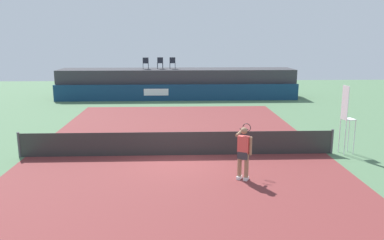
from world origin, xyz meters
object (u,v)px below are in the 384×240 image
(spectator_chair_center, at_px, (173,62))
(net_post_far, at_px, (332,141))
(net_post_near, at_px, (19,145))
(spectator_chair_far_left, at_px, (146,63))
(spectator_chair_left, at_px, (160,62))
(umpire_chair, at_px, (346,115))
(tennis_player, at_px, (244,151))
(tennis_ball, at_px, (59,150))

(spectator_chair_center, relative_size, net_post_far, 0.89)
(net_post_near, bearing_deg, spectator_chair_far_left, 75.88)
(spectator_chair_far_left, height_order, net_post_far, spectator_chair_far_left)
(spectator_chair_center, height_order, net_post_far, spectator_chair_center)
(net_post_far, bearing_deg, spectator_chair_center, 113.16)
(spectator_chair_left, height_order, umpire_chair, spectator_chair_left)
(umpire_chair, xyz_separation_m, net_post_near, (-12.89, 0.02, -1.09))
(net_post_far, bearing_deg, net_post_near, 180.00)
(spectator_chair_left, distance_m, tennis_player, 18.48)
(tennis_ball, bearing_deg, net_post_near, -147.92)
(spectator_chair_far_left, relative_size, net_post_far, 0.89)
(spectator_chair_center, height_order, tennis_player, spectator_chair_center)
(tennis_player, bearing_deg, spectator_chair_left, 100.77)
(spectator_chair_far_left, bearing_deg, net_post_far, -60.39)
(spectator_chair_center, bearing_deg, net_post_far, -66.84)
(umpire_chair, relative_size, tennis_player, 1.56)
(spectator_chair_left, xyz_separation_m, net_post_near, (-4.90, -15.34, -2.19))
(spectator_chair_far_left, height_order, spectator_chair_left, same)
(tennis_ball, bearing_deg, tennis_player, -26.71)
(tennis_player, bearing_deg, spectator_chair_far_left, 104.24)
(spectator_chair_far_left, bearing_deg, spectator_chair_center, 4.87)
(tennis_ball, bearing_deg, spectator_chair_center, 72.51)
(spectator_chair_far_left, bearing_deg, umpire_chair, -59.04)
(spectator_chair_center, distance_m, tennis_player, 18.29)
(net_post_near, bearing_deg, spectator_chair_left, 72.28)
(spectator_chair_left, height_order, tennis_ball, spectator_chair_left)
(umpire_chair, height_order, net_post_near, umpire_chair)
(spectator_chair_far_left, distance_m, net_post_near, 15.75)
(spectator_chair_left, distance_m, net_post_far, 17.21)
(spectator_chair_center, xyz_separation_m, umpire_chair, (7.03, -15.31, -1.11))
(net_post_far, xyz_separation_m, tennis_ball, (-11.11, 0.81, -0.46))
(tennis_player, relative_size, tennis_ball, 26.03)
(spectator_chair_far_left, relative_size, net_post_near, 0.89)
(spectator_chair_left, xyz_separation_m, spectator_chair_center, (0.96, -0.04, 0.00))
(spectator_chair_far_left, xyz_separation_m, spectator_chair_center, (2.05, 0.17, 0.00))
(spectator_chair_left, distance_m, net_post_near, 16.25)
(spectator_chair_far_left, distance_m, tennis_player, 18.51)
(spectator_chair_far_left, xyz_separation_m, tennis_ball, (-2.51, -14.31, -2.66))
(spectator_chair_far_left, xyz_separation_m, spectator_chair_left, (1.10, 0.21, 0.00))
(umpire_chair, height_order, net_post_far, umpire_chair)
(spectator_chair_far_left, distance_m, spectator_chair_center, 2.06)
(spectator_chair_left, bearing_deg, net_post_far, -63.94)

